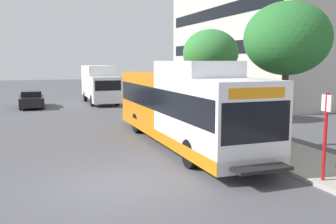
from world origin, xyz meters
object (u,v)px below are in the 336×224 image
at_px(transit_bus, 182,106).
at_px(street_tree_near_stop, 287,39).
at_px(parked_car_far_lane, 31,99).
at_px(street_tree_mid_block, 211,53).
at_px(box_truck_background, 100,83).
at_px(bus_stop_sign_pole, 325,130).

distance_m(transit_bus, street_tree_near_stop, 5.19).
bearing_deg(parked_car_far_lane, street_tree_mid_block, -47.84).
bearing_deg(box_truck_background, parked_car_far_lane, -166.82).
xyz_separation_m(street_tree_near_stop, street_tree_mid_block, (0.08, 7.16, -0.44)).
distance_m(street_tree_mid_block, parked_car_far_lane, 15.49).
relative_size(bus_stop_sign_pole, street_tree_mid_block, 0.48).
height_order(bus_stop_sign_pole, parked_car_far_lane, bus_stop_sign_pole).
bearing_deg(transit_bus, box_truck_background, 91.52).
bearing_deg(box_truck_background, street_tree_near_stop, -77.52).
xyz_separation_m(transit_bus, box_truck_background, (-0.47, 17.77, 0.04)).
relative_size(bus_stop_sign_pole, parked_car_far_lane, 0.58).
xyz_separation_m(bus_stop_sign_pole, parked_car_far_lane, (-8.00, 22.94, -0.99)).
bearing_deg(bus_stop_sign_pole, street_tree_near_stop, 65.84).
relative_size(transit_bus, street_tree_near_stop, 2.06).
distance_m(transit_bus, street_tree_mid_block, 7.00).
xyz_separation_m(street_tree_mid_block, box_truck_background, (-4.44, 12.53, -2.37)).
bearing_deg(parked_car_far_lane, street_tree_near_stop, -61.29).
xyz_separation_m(bus_stop_sign_pole, street_tree_near_stop, (2.06, 4.59, 2.90)).
bearing_deg(box_truck_background, transit_bus, -88.48).
relative_size(transit_bus, box_truck_background, 1.75).
distance_m(street_tree_near_stop, street_tree_mid_block, 7.18).
distance_m(transit_bus, parked_car_far_lane, 17.59).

